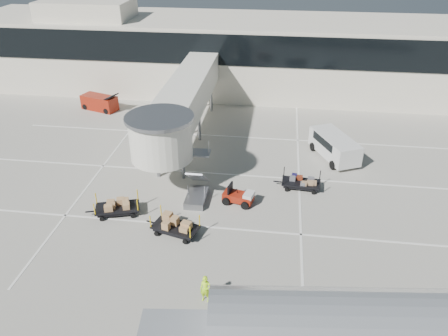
{
  "coord_description": "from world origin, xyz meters",
  "views": [
    {
      "loc": [
        4.01,
        -20.79,
        17.61
      ],
      "look_at": [
        0.4,
        6.48,
        2.0
      ],
      "focal_mm": 35.0,
      "sensor_mm": 36.0,
      "label": 1
    }
  ],
  "objects_px": {
    "baggage_tug": "(239,197)",
    "suitcase_cart": "(301,183)",
    "ground_worker": "(206,289)",
    "belt_loader": "(100,103)",
    "box_cart_near": "(174,227)",
    "minivan": "(334,144)",
    "box_cart_far": "(118,207)"
  },
  "relations": [
    {
      "from": "box_cart_near",
      "to": "ground_worker",
      "type": "bearing_deg",
      "value": -45.38
    },
    {
      "from": "box_cart_near",
      "to": "box_cart_far",
      "type": "relative_size",
      "value": 1.01
    },
    {
      "from": "ground_worker",
      "to": "baggage_tug",
      "type": "bearing_deg",
      "value": 90.3
    },
    {
      "from": "box_cart_near",
      "to": "minivan",
      "type": "relative_size",
      "value": 0.66
    },
    {
      "from": "suitcase_cart",
      "to": "minivan",
      "type": "height_order",
      "value": "minivan"
    },
    {
      "from": "baggage_tug",
      "to": "belt_loader",
      "type": "height_order",
      "value": "belt_loader"
    },
    {
      "from": "ground_worker",
      "to": "belt_loader",
      "type": "bearing_deg",
      "value": 127.11
    },
    {
      "from": "box_cart_near",
      "to": "ground_worker",
      "type": "xyz_separation_m",
      "value": [
        2.97,
        -5.36,
        0.27
      ]
    },
    {
      "from": "minivan",
      "to": "belt_loader",
      "type": "xyz_separation_m",
      "value": [
        -23.72,
        7.78,
        -0.43
      ]
    },
    {
      "from": "baggage_tug",
      "to": "suitcase_cart",
      "type": "relative_size",
      "value": 0.67
    },
    {
      "from": "belt_loader",
      "to": "minivan",
      "type": "bearing_deg",
      "value": 0.29
    },
    {
      "from": "box_cart_near",
      "to": "box_cart_far",
      "type": "bearing_deg",
      "value": 174.84
    },
    {
      "from": "box_cart_far",
      "to": "ground_worker",
      "type": "xyz_separation_m",
      "value": [
        7.3,
        -7.0,
        0.27
      ]
    },
    {
      "from": "box_cart_near",
      "to": "belt_loader",
      "type": "xyz_separation_m",
      "value": [
        -12.74,
        19.86,
        0.21
      ]
    },
    {
      "from": "box_cart_far",
      "to": "minivan",
      "type": "xyz_separation_m",
      "value": [
        15.31,
        10.44,
        0.64
      ]
    },
    {
      "from": "baggage_tug",
      "to": "box_cart_far",
      "type": "distance_m",
      "value": 8.47
    },
    {
      "from": "baggage_tug",
      "to": "box_cart_near",
      "type": "distance_m",
      "value": 5.56
    },
    {
      "from": "baggage_tug",
      "to": "box_cart_far",
      "type": "height_order",
      "value": "baggage_tug"
    },
    {
      "from": "ground_worker",
      "to": "suitcase_cart",
      "type": "bearing_deg",
      "value": 71.6
    },
    {
      "from": "ground_worker",
      "to": "minivan",
      "type": "height_order",
      "value": "minivan"
    },
    {
      "from": "suitcase_cart",
      "to": "belt_loader",
      "type": "height_order",
      "value": "belt_loader"
    },
    {
      "from": "suitcase_cart",
      "to": "box_cart_near",
      "type": "height_order",
      "value": "box_cart_near"
    },
    {
      "from": "baggage_tug",
      "to": "box_cart_near",
      "type": "xyz_separation_m",
      "value": [
        -3.78,
        -4.08,
        0.03
      ]
    },
    {
      "from": "ground_worker",
      "to": "belt_loader",
      "type": "xyz_separation_m",
      "value": [
        -15.71,
        25.22,
        -0.06
      ]
    },
    {
      "from": "baggage_tug",
      "to": "minivan",
      "type": "xyz_separation_m",
      "value": [
        7.2,
        8.0,
        0.67
      ]
    },
    {
      "from": "box_cart_far",
      "to": "minivan",
      "type": "height_order",
      "value": "minivan"
    },
    {
      "from": "baggage_tug",
      "to": "belt_loader",
      "type": "xyz_separation_m",
      "value": [
        -16.52,
        15.78,
        0.24
      ]
    },
    {
      "from": "baggage_tug",
      "to": "suitcase_cart",
      "type": "height_order",
      "value": "baggage_tug"
    },
    {
      "from": "suitcase_cart",
      "to": "box_cart_near",
      "type": "xyz_separation_m",
      "value": [
        -8.19,
        -6.61,
        0.08
      ]
    },
    {
      "from": "suitcase_cart",
      "to": "minivan",
      "type": "distance_m",
      "value": 6.18
    },
    {
      "from": "box_cart_near",
      "to": "box_cart_far",
      "type": "height_order",
      "value": "box_cart_near"
    },
    {
      "from": "baggage_tug",
      "to": "suitcase_cart",
      "type": "bearing_deg",
      "value": 43.91
    }
  ]
}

